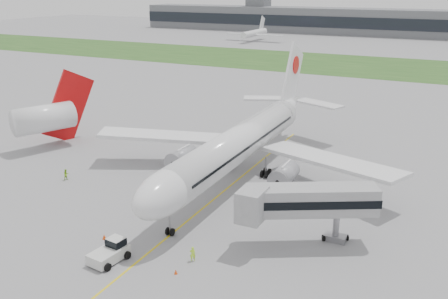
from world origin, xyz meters
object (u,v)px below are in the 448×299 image
at_px(airliner, 241,142).
at_px(jet_bridge, 303,201).
at_px(pushback_tug, 111,251).
at_px(ground_crew_near, 193,254).
at_px(neighbor_aircraft, 48,117).

bearing_deg(airliner, jet_bridge, -46.97).
distance_m(pushback_tug, jet_bridge, 21.17).
bearing_deg(ground_crew_near, pushback_tug, -2.65).
xyz_separation_m(ground_crew_near, neighbor_aircraft, (-41.58, 22.52, 4.62)).
xyz_separation_m(pushback_tug, ground_crew_near, (7.82, 3.58, -0.17)).
distance_m(pushback_tug, ground_crew_near, 8.60).
xyz_separation_m(pushback_tug, jet_bridge, (16.97, 11.93, 4.20)).
bearing_deg(pushback_tug, airliner, 91.82).
bearing_deg(pushback_tug, ground_crew_near, 32.13).
bearing_deg(ground_crew_near, jet_bridge, -164.87).
xyz_separation_m(airliner, ground_crew_near, (5.10, -23.62, -4.84)).
height_order(airliner, neighbor_aircraft, airliner).
bearing_deg(jet_bridge, pushback_tug, -173.05).
relative_size(airliner, jet_bridge, 3.79).
bearing_deg(airliner, ground_crew_near, -77.81).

